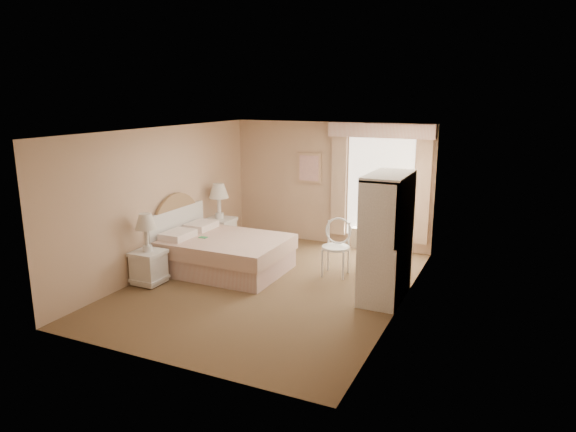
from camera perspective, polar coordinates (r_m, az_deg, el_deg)
The scene contains 9 objects.
room at distance 8.08m, azimuth -2.01°, elevation 0.60°, with size 4.21×5.51×2.51m.
window at distance 10.15m, azimuth 10.10°, elevation 3.56°, with size 2.05×0.22×2.51m.
framed_art at distance 10.65m, azimuth 2.38°, elevation 5.34°, with size 0.52×0.04×0.62m.
bed at distance 9.12m, azimuth -7.43°, elevation -3.94°, with size 2.09×1.59×1.41m.
nightstand_near at distance 8.67m, azimuth -15.28°, elevation -4.54°, with size 0.48×0.48×1.17m.
nightstand_far at distance 10.34m, azimuth -7.59°, elevation -0.98°, with size 0.54×0.54×1.30m.
round_table at distance 9.30m, azimuth 10.22°, elevation -2.49°, with size 0.75×0.75×0.79m.
cafe_chair at distance 8.82m, azimuth 5.45°, elevation -2.92°, with size 0.51×0.51×0.98m.
armoire at distance 7.85m, azimuth 10.88°, elevation -3.47°, with size 0.58×1.15×1.92m.
Camera 1 is at (3.55, -7.04, 3.04)m, focal length 32.00 mm.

